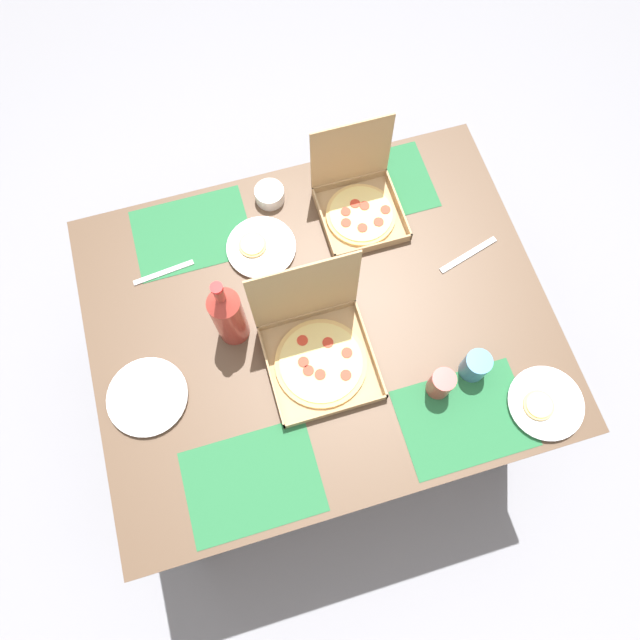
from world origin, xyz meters
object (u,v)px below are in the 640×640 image
object	(u,v)px
pizza_box_center	(359,202)
cup_clear_right	(475,366)
condiment_bowl	(270,195)
plate_far_left	(260,247)
plate_near_left	(545,403)
cup_clear_left	(441,384)
plate_middle	(148,397)
soda_bottle	(228,315)
pizza_box_corner_right	(317,348)

from	to	relation	value
pizza_box_center	cup_clear_right	world-z (taller)	pizza_box_center
condiment_bowl	pizza_box_center	bearing A→B (deg)	-24.30
pizza_box_center	condiment_bowl	xyz separation A→B (m)	(-0.26, 0.12, -0.02)
pizza_box_center	condiment_bowl	size ratio (longest dim) A/B	3.07
condiment_bowl	plate_far_left	bearing A→B (deg)	-113.91
pizza_box_center	plate_near_left	distance (m)	0.81
pizza_box_center	cup_clear_left	bearing A→B (deg)	-86.41
plate_middle	condiment_bowl	distance (m)	0.73
soda_bottle	cup_clear_right	xyz separation A→B (m)	(0.63, -0.31, -0.08)
pizza_box_corner_right	cup_clear_left	bearing A→B (deg)	-33.45
plate_far_left	cup_clear_left	xyz separation A→B (m)	(0.37, -0.57, 0.04)
pizza_box_center	plate_middle	bearing A→B (deg)	-151.09
pizza_box_center	plate_far_left	world-z (taller)	pizza_box_center
plate_near_left	cup_clear_left	size ratio (longest dim) A/B	1.99
soda_bottle	cup_clear_left	world-z (taller)	soda_bottle
pizza_box_center	cup_clear_left	world-z (taller)	pizza_box_center
plate_near_left	soda_bottle	distance (m)	0.92
soda_bottle	condiment_bowl	bearing A→B (deg)	62.27
cup_clear_right	condiment_bowl	xyz separation A→B (m)	(-0.41, 0.72, -0.02)
pizza_box_corner_right	soda_bottle	bearing A→B (deg)	148.03
plate_far_left	condiment_bowl	xyz separation A→B (m)	(0.07, 0.17, 0.01)
plate_middle	cup_clear_right	size ratio (longest dim) A/B	2.37
plate_far_left	condiment_bowl	world-z (taller)	condiment_bowl
plate_far_left	cup_clear_right	bearing A→B (deg)	-48.54
plate_far_left	cup_clear_left	distance (m)	0.68
pizza_box_center	condiment_bowl	world-z (taller)	pizza_box_center
plate_middle	soda_bottle	distance (m)	0.33
plate_near_left	cup_clear_right	distance (m)	0.22
plate_near_left	soda_bottle	xyz separation A→B (m)	(-0.78, 0.46, 0.12)
plate_far_left	plate_middle	bearing A→B (deg)	-138.95
plate_far_left	soda_bottle	xyz separation A→B (m)	(-0.14, -0.24, 0.12)
cup_clear_right	condiment_bowl	bearing A→B (deg)	119.84
pizza_box_corner_right	cup_clear_right	world-z (taller)	pizza_box_corner_right
pizza_box_center	plate_far_left	xyz separation A→B (m)	(-0.33, -0.05, -0.04)
pizza_box_center	plate_near_left	size ratio (longest dim) A/B	1.35
pizza_box_center	plate_middle	world-z (taller)	pizza_box_center
cup_clear_left	condiment_bowl	bearing A→B (deg)	112.00
plate_middle	cup_clear_left	bearing A→B (deg)	-14.44
cup_clear_left	plate_near_left	bearing A→B (deg)	-25.12
pizza_box_center	cup_clear_left	xyz separation A→B (m)	(0.04, -0.62, 0.01)
plate_near_left	plate_far_left	distance (m)	0.95
plate_middle	soda_bottle	xyz separation A→B (m)	(0.28, 0.13, 0.12)
plate_far_left	pizza_box_center	bearing A→B (deg)	8.54
condiment_bowl	cup_clear_right	bearing A→B (deg)	-60.16
pizza_box_corner_right	cup_clear_right	distance (m)	0.45
soda_bottle	cup_clear_right	size ratio (longest dim) A/B	3.35
cup_clear_right	pizza_box_corner_right	bearing A→B (deg)	156.95
soda_bottle	plate_near_left	bearing A→B (deg)	-30.29
plate_far_left	plate_middle	xyz separation A→B (m)	(-0.42, -0.37, -0.00)
plate_middle	soda_bottle	size ratio (longest dim) A/B	0.71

